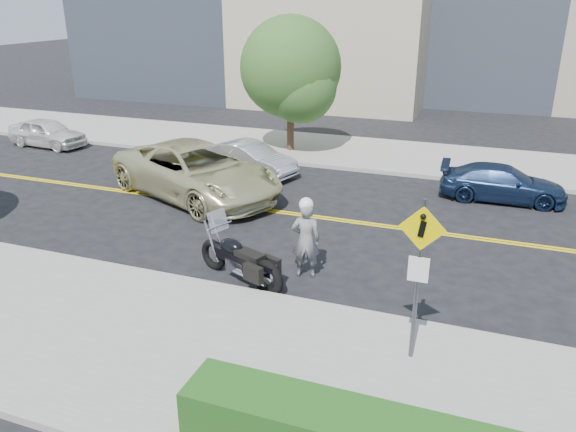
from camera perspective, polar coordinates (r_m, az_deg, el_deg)
The scene contains 11 objects.
ground_plane at distance 17.03m, azimuth 1.57°, elevation 0.08°, with size 120.00×120.00×0.00m, color black.
sidewalk_near at distance 10.95m, azimuth -11.60°, elevation -13.03°, with size 60.00×5.00×0.15m, color #9E9B91.
sidewalk_far at distance 23.89m, azimuth 7.44°, elevation 6.38°, with size 60.00×5.00×0.15m, color #9E9B91.
pedestrian_sign at distance 9.73m, azimuth 13.15°, elevation -4.95°, with size 0.78×0.08×3.00m.
motorcyclist at distance 13.01m, azimuth 1.82°, elevation -2.23°, with size 0.77×0.60×1.97m.
motorcycle at distance 12.92m, azimuth -4.93°, elevation -3.46°, with size 2.55×0.78×1.55m, color black, non-canonical shape.
suv at distance 18.61m, azimuth -9.30°, elevation 4.53°, with size 2.92×6.32×1.76m, color beige.
parked_car_white at distance 27.08m, azimuth -23.27°, elevation 7.78°, with size 1.46×3.63×1.24m, color white.
parked_car_silver at distance 20.88m, azimuth -3.90°, elevation 5.82°, with size 1.28×3.67×1.21m, color silver.
parked_car_blue at distance 19.43m, azimuth 20.96°, elevation 3.14°, with size 1.60×3.93×1.14m, color navy.
tree_far_a at distance 23.34m, azimuth 0.25°, elevation 14.85°, with size 4.08×4.08×5.58m.
Camera 1 is at (5.08, -15.03, 6.18)m, focal length 35.00 mm.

